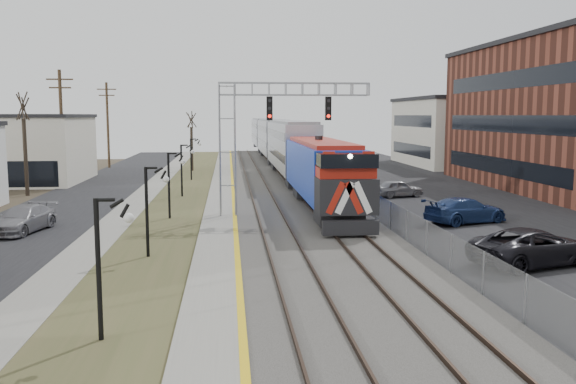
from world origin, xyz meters
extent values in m
cube|color=black|center=(-11.50, 35.00, 0.02)|extent=(7.00, 120.00, 0.04)
cube|color=gray|center=(-7.00, 35.00, 0.04)|extent=(2.00, 120.00, 0.08)
cube|color=#424826|center=(-4.00, 35.00, 0.03)|extent=(4.00, 120.00, 0.06)
cube|color=gray|center=(-1.00, 35.00, 0.12)|extent=(2.00, 120.00, 0.24)
cube|color=#595651|center=(4.00, 35.00, 0.10)|extent=(8.00, 120.00, 0.20)
cube|color=black|center=(16.00, 35.00, 0.02)|extent=(16.00, 120.00, 0.04)
cube|color=gold|center=(-0.12, 35.00, 0.24)|extent=(0.24, 120.00, 0.01)
cube|color=#2D2119|center=(1.25, 35.00, 0.28)|extent=(0.08, 120.00, 0.15)
cube|color=#2D2119|center=(2.75, 35.00, 0.28)|extent=(0.08, 120.00, 0.15)
cube|color=#2D2119|center=(4.75, 35.00, 0.28)|extent=(0.08, 120.00, 0.15)
cube|color=#2D2119|center=(6.25, 35.00, 0.28)|extent=(0.08, 120.00, 0.15)
cube|color=#1638B8|center=(5.50, 29.24, 2.47)|extent=(3.00, 17.00, 4.25)
cube|color=black|center=(5.50, 20.54, 0.70)|extent=(2.80, 0.50, 0.70)
cube|color=#95989F|center=(5.50, 49.54, 3.01)|extent=(3.00, 22.00, 5.33)
cube|color=#95989F|center=(5.50, 72.34, 3.01)|extent=(3.00, 22.00, 5.33)
cube|color=#95989F|center=(5.50, 95.14, 3.01)|extent=(3.00, 22.00, 5.33)
cube|color=gray|center=(-0.50, 28.00, 4.00)|extent=(1.00, 1.00, 8.00)
cube|color=gray|center=(3.50, 28.00, 7.75)|extent=(9.00, 0.80, 0.80)
cube|color=black|center=(2.00, 27.55, 6.60)|extent=(0.35, 0.25, 1.40)
cube|color=black|center=(5.50, 27.55, 6.60)|extent=(0.35, 0.25, 1.40)
cylinder|color=black|center=(-4.00, 8.00, 2.00)|extent=(0.14, 0.14, 4.00)
cylinder|color=black|center=(-4.00, 18.00, 2.00)|extent=(0.14, 0.14, 4.00)
cylinder|color=black|center=(-4.00, 28.00, 2.00)|extent=(0.14, 0.14, 4.00)
cylinder|color=black|center=(-4.00, 38.00, 2.00)|extent=(0.14, 0.14, 4.00)
cylinder|color=black|center=(-4.00, 50.00, 2.00)|extent=(0.14, 0.14, 4.00)
cylinder|color=#4C3823|center=(-14.50, 45.00, 5.00)|extent=(0.28, 0.28, 10.00)
cylinder|color=#4C3823|center=(-14.50, 65.00, 5.00)|extent=(0.28, 0.28, 10.00)
cube|color=gray|center=(8.20, 35.00, 0.80)|extent=(0.04, 120.00, 1.60)
cube|color=beige|center=(-21.00, 50.00, 3.00)|extent=(14.00, 12.00, 6.00)
cube|color=beige|center=(30.00, 65.00, 4.00)|extent=(16.00, 18.00, 8.00)
cylinder|color=#382D23|center=(-16.00, 40.00, 2.97)|extent=(0.30, 0.30, 5.95)
cylinder|color=#382D23|center=(-4.50, 60.00, 2.45)|extent=(0.30, 0.30, 4.90)
imported|color=black|center=(12.08, 14.99, 0.77)|extent=(6.05, 4.13, 1.54)
imported|color=navy|center=(13.09, 24.85, 0.73)|extent=(5.45, 3.63, 1.47)
imported|color=gray|center=(12.35, 36.23, 0.65)|extent=(4.06, 2.35, 1.30)
imported|color=gray|center=(-11.36, 24.51, 0.69)|extent=(2.88, 5.08, 1.39)
camera|label=1|loc=(-0.45, -8.57, 6.21)|focal=38.00mm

